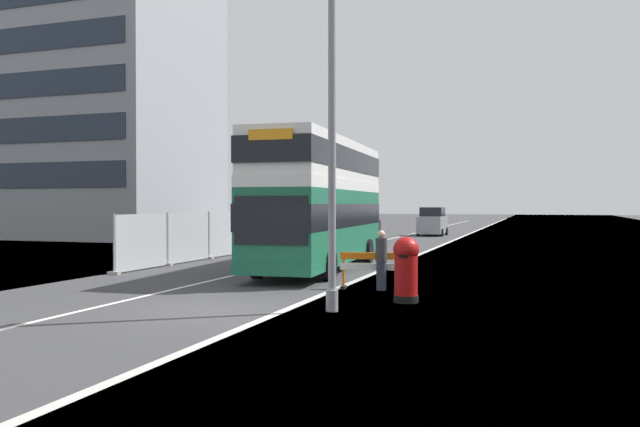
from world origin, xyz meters
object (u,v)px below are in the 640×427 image
Objects in this scene: car_receding_mid at (432,222)px; pedestrian_at_kerb at (381,260)px; roadworks_barrier at (373,266)px; lamppost_foreground at (332,155)px; double_decker_bus at (321,201)px; red_pillar_postbox at (406,266)px; car_oncoming_near at (361,226)px.

car_receding_mid is 32.76m from pedestrian_at_kerb.
car_receding_mid reaches higher than pedestrian_at_kerb.
lamppost_foreground is at bearing -89.14° from roadworks_barrier.
pedestrian_at_kerb is at bearing -23.81° from roadworks_barrier.
double_decker_bus is at bearing 124.05° from roadworks_barrier.
lamppost_foreground reaches higher than red_pillar_postbox.
red_pillar_postbox is 0.86× the size of roadworks_barrier.
car_receding_mid is at bearing 96.16° from roadworks_barrier.
double_decker_bus reaches higher than roadworks_barrier.
car_oncoming_near reaches higher than roadworks_barrier.
car_oncoming_near is (-7.01, 23.99, 0.28)m from roadworks_barrier.
double_decker_bus is at bearing -79.14° from car_oncoming_near.
lamppost_foreground is 4.65× the size of red_pillar_postbox.
double_decker_bus is 8.75m from red_pillar_postbox.
pedestrian_at_kerb is at bearing 119.47° from red_pillar_postbox.
red_pillar_postbox reaches higher than roadworks_barrier.
red_pillar_postbox is at bearing -56.10° from double_decker_bus.
double_decker_bus reaches higher than pedestrian_at_kerb.
car_receding_mid is at bearing 96.63° from pedestrian_at_kerb.
red_pillar_postbox is 2.32m from pedestrian_at_kerb.
red_pillar_postbox is at bearing -56.44° from roadworks_barrier.
car_oncoming_near reaches higher than red_pillar_postbox.
lamppost_foreground is at bearing -75.86° from car_oncoming_near.
pedestrian_at_kerb is (3.78, -32.54, -0.17)m from car_receding_mid.
car_receding_mid is at bearing 98.10° from red_pillar_postbox.
lamppost_foreground reaches higher than car_receding_mid.
roadworks_barrier is at bearing 156.19° from pedestrian_at_kerb.
double_decker_bus is 5.99× the size of roadworks_barrier.
car_receding_mid is (-0.13, 27.44, -1.58)m from double_decker_bus.
double_decker_bus is 6.31m from roadworks_barrier.
red_pillar_postbox is (4.79, -7.12, -1.71)m from double_decker_bus.
car_oncoming_near is at bearing -112.64° from car_receding_mid.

